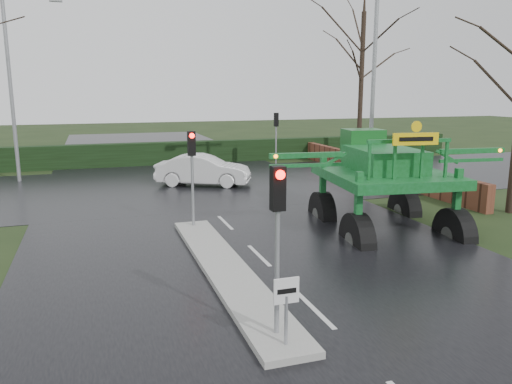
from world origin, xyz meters
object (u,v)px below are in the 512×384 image
object	(u,v)px
traffic_signal_near	(278,215)
white_sedan	(203,185)
keep_left_sign	(286,300)
traffic_signal_mid	(192,158)
street_light_left_far	(15,69)
street_light_right	(368,67)
crop_sprayer	(357,171)
traffic_signal_far	(276,128)

from	to	relation	value
traffic_signal_near	white_sedan	bearing A→B (deg)	82.69
keep_left_sign	traffic_signal_near	size ratio (longest dim) A/B	0.38
traffic_signal_mid	traffic_signal_near	bearing A→B (deg)	-90.00
keep_left_sign	traffic_signal_near	xyz separation A→B (m)	(0.00, 0.49, 1.53)
street_light_left_far	white_sedan	xyz separation A→B (m)	(9.05, -4.26, -5.99)
traffic_signal_near	street_light_right	world-z (taller)	street_light_right
street_light_right	crop_sprayer	bearing A→B (deg)	-121.98
traffic_signal_near	traffic_signal_mid	world-z (taller)	same
traffic_signal_mid	street_light_right	bearing A→B (deg)	25.40
street_light_right	traffic_signal_far	bearing A→B (deg)	101.95
keep_left_sign	white_sedan	xyz separation A→B (m)	(2.15, 17.24, -1.06)
street_light_right	white_sedan	distance (m)	10.19
traffic_signal_mid	crop_sprayer	xyz separation A→B (m)	(4.83, -2.97, -0.25)
traffic_signal_far	street_light_right	size ratio (longest dim) A/B	0.35
keep_left_sign	traffic_signal_mid	xyz separation A→B (m)	(0.00, 8.99, 1.53)
keep_left_sign	street_light_right	size ratio (longest dim) A/B	0.14
keep_left_sign	crop_sprayer	bearing A→B (deg)	51.30
keep_left_sign	traffic_signal_mid	distance (m)	9.12
traffic_signal_mid	traffic_signal_far	size ratio (longest dim) A/B	1.00
traffic_signal_far	crop_sprayer	size ratio (longest dim) A/B	0.40
traffic_signal_mid	white_sedan	xyz separation A→B (m)	(2.15, 8.25, -2.59)
keep_left_sign	white_sedan	distance (m)	17.41
street_light_left_far	crop_sprayer	xyz separation A→B (m)	(11.72, -15.47, -3.65)
traffic_signal_mid	street_light_left_far	distance (m)	14.68
traffic_signal_near	traffic_signal_far	xyz separation A→B (m)	(7.80, 21.02, 0.00)
traffic_signal_mid	traffic_signal_far	distance (m)	14.75
street_light_right	white_sedan	world-z (taller)	street_light_right
keep_left_sign	street_light_left_far	bearing A→B (deg)	107.78
street_light_right	keep_left_sign	bearing A→B (deg)	-125.12
traffic_signal_mid	crop_sprayer	world-z (taller)	crop_sprayer
traffic_signal_far	street_light_right	xyz separation A→B (m)	(1.69, -8.01, 3.40)
traffic_signal_near	street_light_left_far	size ratio (longest dim) A/B	0.35
traffic_signal_near	crop_sprayer	distance (m)	7.35
traffic_signal_mid	street_light_right	size ratio (longest dim) A/B	0.35
white_sedan	crop_sprayer	bearing A→B (deg)	-142.00
white_sedan	traffic_signal_mid	bearing A→B (deg)	-170.02
traffic_signal_near	crop_sprayer	world-z (taller)	crop_sprayer
street_light_left_far	traffic_signal_far	bearing A→B (deg)	0.03
traffic_signal_near	crop_sprayer	bearing A→B (deg)	48.90
crop_sprayer	white_sedan	xyz separation A→B (m)	(-2.68, 11.22, -2.34)
street_light_left_far	crop_sprayer	world-z (taller)	street_light_left_far
keep_left_sign	traffic_signal_near	bearing A→B (deg)	90.00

